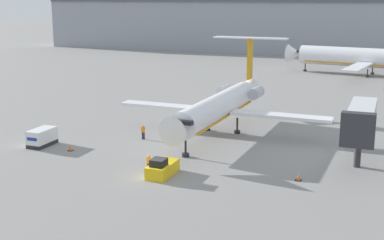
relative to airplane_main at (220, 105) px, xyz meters
name	(u,v)px	position (x,y,z in m)	size (l,w,h in m)	color
ground_plane	(156,178)	(-0.46, -18.48, -3.66)	(600.00, 600.00, 0.00)	gray
terminal_building	(324,26)	(-0.46, 101.52, 4.58)	(180.00, 16.80, 16.43)	#8C939E
airplane_main	(220,105)	(0.00, 0.00, 0.00)	(27.72, 28.20, 11.24)	white
pushback_tug	(162,168)	(-0.19, -17.52, -2.94)	(1.93, 4.18, 1.92)	yellow
luggage_cart	(42,137)	(-17.57, -12.79, -2.66)	(1.87, 3.71, 1.99)	#232326
worker_near_tug	(149,163)	(-1.86, -17.05, -2.72)	(0.40, 0.25, 1.79)	#232838
worker_by_wing	(143,131)	(-7.81, -6.08, -2.68)	(0.40, 0.26, 1.86)	#232838
traffic_cone_left	(70,148)	(-13.33, -13.45, -3.33)	(0.58, 0.58, 0.70)	black
traffic_cone_right	(298,177)	(12.40, -14.26, -3.36)	(0.60, 0.60, 0.64)	black
airplane_parked_far_right	(366,58)	(13.99, 59.75, 0.24)	(35.34, 34.16, 11.10)	white
jet_bridge	(361,120)	(17.25, -5.84, 0.79)	(3.20, 11.65, 6.19)	#2D2D33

